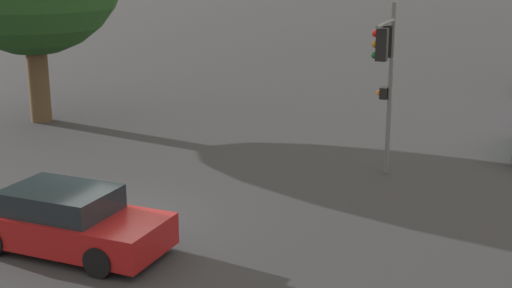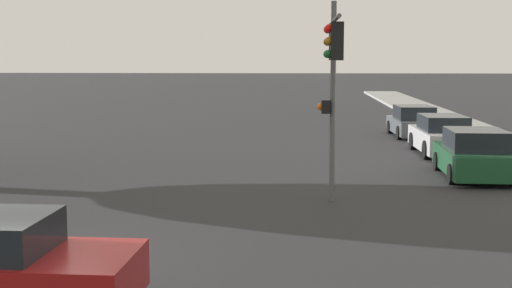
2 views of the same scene
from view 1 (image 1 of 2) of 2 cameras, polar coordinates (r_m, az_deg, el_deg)
ground_plane at (r=18.63m, az=-11.25°, el=-6.04°), size 300.00×300.00×0.00m
traffic_signal at (r=20.97m, az=10.31°, el=6.62°), size 0.56×2.54×5.21m
crossing_car_1 at (r=16.89m, az=-14.86°, el=-5.99°), size 4.67×2.16×1.47m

